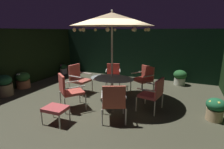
# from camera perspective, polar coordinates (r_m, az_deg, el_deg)

# --- Properties ---
(ground_plane) EXTENTS (7.90, 7.13, 0.02)m
(ground_plane) POSITION_cam_1_polar(r_m,az_deg,el_deg) (5.74, -3.05, -8.54)
(ground_plane) COLOR #424231
(hedge_backdrop_rear) EXTENTS (7.90, 0.30, 2.27)m
(hedge_backdrop_rear) POSITION_cam_1_polar(r_m,az_deg,el_deg) (8.56, 7.13, 6.84)
(hedge_backdrop_rear) COLOR black
(hedge_backdrop_rear) RESTS_ON ground_plane
(hedge_backdrop_left) EXTENTS (0.30, 7.13, 2.27)m
(hedge_backdrop_left) POSITION_cam_1_polar(r_m,az_deg,el_deg) (7.86, -28.92, 4.55)
(hedge_backdrop_left) COLOR black
(hedge_backdrop_left) RESTS_ON ground_plane
(patio_dining_table) EXTENTS (1.43, 1.01, 0.75)m
(patio_dining_table) POSITION_cam_1_polar(r_m,az_deg,el_deg) (5.60, -0.01, -2.91)
(patio_dining_table) COLOR silver
(patio_dining_table) RESTS_ON ground_plane
(patio_umbrella) EXTENTS (2.48, 2.48, 2.78)m
(patio_umbrella) POSITION_cam_1_polar(r_m,az_deg,el_deg) (5.37, -0.01, 17.39)
(patio_umbrella) COLOR silver
(patio_umbrella) RESTS_ON ground_plane
(patio_chair_north) EXTENTS (0.67, 0.74, 0.93)m
(patio_chair_north) POSITION_cam_1_polar(r_m,az_deg,el_deg) (5.02, 13.27, -5.60)
(patio_chair_north) COLOR silver
(patio_chair_north) RESTS_ON ground_plane
(patio_chair_northeast) EXTENTS (0.85, 0.82, 0.96)m
(patio_chair_northeast) POSITION_cam_1_polar(r_m,az_deg,el_deg) (6.42, 10.41, -0.83)
(patio_chair_northeast) COLOR beige
(patio_chair_northeast) RESTS_ON ground_plane
(patio_chair_east) EXTENTS (0.74, 0.78, 0.91)m
(patio_chair_east) POSITION_cam_1_polar(r_m,az_deg,el_deg) (6.94, 0.37, 0.17)
(patio_chair_east) COLOR beige
(patio_chair_east) RESTS_ON ground_plane
(patio_chair_southeast) EXTENTS (0.67, 0.67, 1.02)m
(patio_chair_southeast) POSITION_cam_1_polar(r_m,az_deg,el_deg) (6.39, -10.87, -0.86)
(patio_chair_southeast) COLOR silver
(patio_chair_southeast) RESTS_ON ground_plane
(patio_chair_south) EXTENTS (0.85, 0.85, 1.02)m
(patio_chair_south) POSITION_cam_1_polar(r_m,az_deg,el_deg) (5.12, -13.91, -4.60)
(patio_chair_south) COLOR silver
(patio_chair_south) RESTS_ON ground_plane
(patio_chair_southwest) EXTENTS (0.79, 0.81, 0.98)m
(patio_chair_southwest) POSITION_cam_1_polar(r_m,az_deg,el_deg) (4.30, 0.55, -8.42)
(patio_chair_southwest) COLOR silver
(patio_chair_southwest) RESTS_ON ground_plane
(ottoman_footrest) EXTENTS (0.56, 0.45, 0.42)m
(ottoman_footrest) POSITION_cam_1_polar(r_m,az_deg,el_deg) (4.51, -17.83, -10.63)
(ottoman_footrest) COLOR silver
(ottoman_footrest) RESTS_ON ground_plane
(potted_plant_front_corner) EXTENTS (0.53, 0.53, 0.62)m
(potted_plant_front_corner) POSITION_cam_1_polar(r_m,az_deg,el_deg) (7.78, 21.12, -0.74)
(potted_plant_front_corner) COLOR beige
(potted_plant_front_corner) RESTS_ON ground_plane
(potted_plant_right_far) EXTENTS (0.51, 0.51, 0.72)m
(potted_plant_right_far) POSITION_cam_1_polar(r_m,az_deg,el_deg) (7.11, -31.47, -2.97)
(potted_plant_right_far) COLOR #7B6B4B
(potted_plant_right_far) RESTS_ON ground_plane
(potted_plant_back_center) EXTENTS (0.53, 0.53, 0.63)m
(potted_plant_back_center) POSITION_cam_1_polar(r_m,az_deg,el_deg) (7.72, -26.86, -1.52)
(potted_plant_back_center) COLOR #A06341
(potted_plant_back_center) RESTS_ON ground_plane
(potted_plant_back_left) EXTENTS (0.45, 0.45, 0.57)m
(potted_plant_back_left) POSITION_cam_1_polar(r_m,az_deg,el_deg) (5.15, 30.42, -9.46)
(potted_plant_back_left) COLOR tan
(potted_plant_back_left) RESTS_ON ground_plane
(potted_plant_right_near) EXTENTS (0.37, 0.37, 0.50)m
(potted_plant_right_near) POSITION_cam_1_polar(r_m,az_deg,el_deg) (8.02, 10.80, -0.18)
(potted_plant_right_near) COLOR beige
(potted_plant_right_near) RESTS_ON ground_plane
(potted_plant_back_right) EXTENTS (0.37, 0.37, 0.50)m
(potted_plant_back_right) POSITION_cam_1_polar(r_m,az_deg,el_deg) (9.46, -15.43, 1.76)
(potted_plant_back_right) COLOR beige
(potted_plant_back_right) RESTS_ON ground_plane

